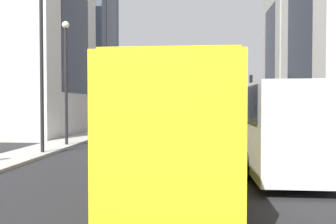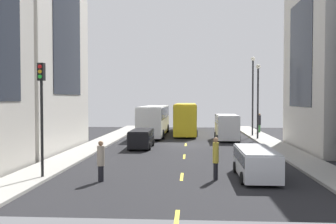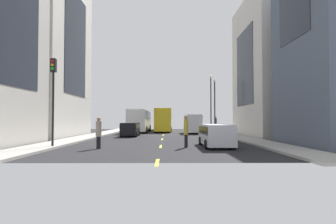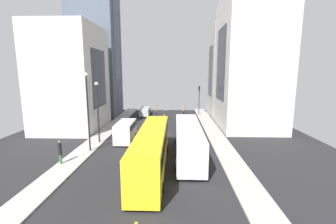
{
  "view_description": "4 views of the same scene",
  "coord_description": "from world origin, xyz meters",
  "px_view_note": "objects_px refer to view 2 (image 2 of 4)",
  "views": [
    {
      "loc": [
        -0.59,
        24.18,
        2.66
      ],
      "look_at": [
        1.41,
        -0.46,
        2.01
      ],
      "focal_mm": 35.28,
      "sensor_mm": 36.0,
      "label": 1
    },
    {
      "loc": [
        0.49,
        -33.74,
        4.12
      ],
      "look_at": [
        -1.74,
        2.12,
        2.9
      ],
      "focal_mm": 39.98,
      "sensor_mm": 36.0,
      "label": 2
    },
    {
      "loc": [
        0.41,
        -32.7,
        1.89
      ],
      "look_at": [
        0.59,
        -1.81,
        2.79
      ],
      "focal_mm": 28.31,
      "sensor_mm": 36.0,
      "label": 3
    },
    {
      "loc": [
        -2.31,
        32.52,
        8.9
      ],
      "look_at": [
        -1.21,
        -1.28,
        2.99
      ],
      "focal_mm": 24.89,
      "sensor_mm": 36.0,
      "label": 4
    }
  ],
  "objects_px": {
    "pedestrian_crossing_mid": "(259,122)",
    "pedestrian_walking_far": "(101,160)",
    "traffic_light_near_corner": "(41,98)",
    "streetcar_yellow": "(186,116)",
    "delivery_van_white": "(227,125)",
    "pedestrian_crossing_near": "(216,157)",
    "car_silver_0": "(256,161)",
    "car_black_1": "(141,137)",
    "city_bus_white": "(154,118)"
  },
  "relations": [
    {
      "from": "pedestrian_crossing_mid",
      "to": "traffic_light_near_corner",
      "type": "xyz_separation_m",
      "value": [
        -15.83,
        -26.77,
        2.83
      ]
    },
    {
      "from": "delivery_van_white",
      "to": "car_black_1",
      "type": "bearing_deg",
      "value": -140.87
    },
    {
      "from": "car_silver_0",
      "to": "city_bus_white",
      "type": "bearing_deg",
      "value": 108.39
    },
    {
      "from": "streetcar_yellow",
      "to": "car_silver_0",
      "type": "relative_size",
      "value": 3.04
    },
    {
      "from": "car_silver_0",
      "to": "pedestrian_crossing_near",
      "type": "xyz_separation_m",
      "value": [
        -2.12,
        -0.51,
        0.27
      ]
    },
    {
      "from": "pedestrian_crossing_near",
      "to": "traffic_light_near_corner",
      "type": "relative_size",
      "value": 0.38
    },
    {
      "from": "car_black_1",
      "to": "traffic_light_near_corner",
      "type": "distance_m",
      "value": 13.53
    },
    {
      "from": "car_silver_0",
      "to": "pedestrian_crossing_near",
      "type": "bearing_deg",
      "value": -166.36
    },
    {
      "from": "car_black_1",
      "to": "pedestrian_walking_far",
      "type": "relative_size",
      "value": 2.16
    },
    {
      "from": "streetcar_yellow",
      "to": "delivery_van_white",
      "type": "height_order",
      "value": "streetcar_yellow"
    },
    {
      "from": "streetcar_yellow",
      "to": "delivery_van_white",
      "type": "distance_m",
      "value": 9.13
    },
    {
      "from": "city_bus_white",
      "to": "traffic_light_near_corner",
      "type": "xyz_separation_m",
      "value": [
        -3.45,
        -23.69,
        2.19
      ]
    },
    {
      "from": "car_silver_0",
      "to": "pedestrian_crossing_mid",
      "type": "distance_m",
      "value": 26.26
    },
    {
      "from": "pedestrian_walking_far",
      "to": "traffic_light_near_corner",
      "type": "height_order",
      "value": "traffic_light_near_corner"
    },
    {
      "from": "streetcar_yellow",
      "to": "car_silver_0",
      "type": "bearing_deg",
      "value": -81.25
    },
    {
      "from": "delivery_van_white",
      "to": "city_bus_white",
      "type": "bearing_deg",
      "value": 148.68
    },
    {
      "from": "pedestrian_crossing_mid",
      "to": "car_silver_0",
      "type": "bearing_deg",
      "value": -160.53
    },
    {
      "from": "streetcar_yellow",
      "to": "pedestrian_crossing_near",
      "type": "xyz_separation_m",
      "value": [
        1.9,
        -26.6,
        -0.93
      ]
    },
    {
      "from": "traffic_light_near_corner",
      "to": "streetcar_yellow",
      "type": "bearing_deg",
      "value": 75.52
    },
    {
      "from": "delivery_van_white",
      "to": "pedestrian_crossing_mid",
      "type": "height_order",
      "value": "delivery_van_white"
    },
    {
      "from": "pedestrian_walking_far",
      "to": "car_silver_0",
      "type": "bearing_deg",
      "value": 68.12
    },
    {
      "from": "delivery_van_white",
      "to": "car_silver_0",
      "type": "relative_size",
      "value": 1.05
    },
    {
      "from": "city_bus_white",
      "to": "pedestrian_crossing_mid",
      "type": "relative_size",
      "value": 5.58
    },
    {
      "from": "streetcar_yellow",
      "to": "delivery_van_white",
      "type": "relative_size",
      "value": 2.89
    },
    {
      "from": "delivery_van_white",
      "to": "car_black_1",
      "type": "distance_m",
      "value": 10.02
    },
    {
      "from": "city_bus_white",
      "to": "pedestrian_crossing_mid",
      "type": "height_order",
      "value": "city_bus_white"
    },
    {
      "from": "delivery_van_white",
      "to": "pedestrian_crossing_mid",
      "type": "distance_m",
      "value": 9.07
    },
    {
      "from": "car_black_1",
      "to": "pedestrian_crossing_near",
      "type": "relative_size",
      "value": 2.02
    },
    {
      "from": "pedestrian_crossing_near",
      "to": "pedestrian_crossing_mid",
      "type": "xyz_separation_m",
      "value": [
        6.95,
        26.32,
        0.18
      ]
    },
    {
      "from": "delivery_van_white",
      "to": "car_black_1",
      "type": "relative_size",
      "value": 1.13
    },
    {
      "from": "pedestrian_crossing_near",
      "to": "car_black_1",
      "type": "bearing_deg",
      "value": -23.65
    },
    {
      "from": "car_silver_0",
      "to": "car_black_1",
      "type": "relative_size",
      "value": 1.08
    },
    {
      "from": "pedestrian_crossing_near",
      "to": "pedestrian_walking_far",
      "type": "bearing_deg",
      "value": 49.41
    },
    {
      "from": "pedestrian_crossing_mid",
      "to": "pedestrian_walking_far",
      "type": "bearing_deg",
      "value": -175.12
    },
    {
      "from": "pedestrian_walking_far",
      "to": "traffic_light_near_corner",
      "type": "bearing_deg",
      "value": -125.67
    },
    {
      "from": "streetcar_yellow",
      "to": "car_silver_0",
      "type": "height_order",
      "value": "streetcar_yellow"
    },
    {
      "from": "pedestrian_crossing_near",
      "to": "traffic_light_near_corner",
      "type": "distance_m",
      "value": 9.39
    },
    {
      "from": "city_bus_white",
      "to": "pedestrian_crossing_mid",
      "type": "bearing_deg",
      "value": 13.99
    },
    {
      "from": "city_bus_white",
      "to": "traffic_light_near_corner",
      "type": "height_order",
      "value": "traffic_light_near_corner"
    },
    {
      "from": "pedestrian_crossing_near",
      "to": "pedestrian_crossing_mid",
      "type": "bearing_deg",
      "value": -62.49
    },
    {
      "from": "delivery_van_white",
      "to": "pedestrian_crossing_near",
      "type": "distance_m",
      "value": 18.67
    },
    {
      "from": "pedestrian_crossing_near",
      "to": "delivery_van_white",
      "type": "bearing_deg",
      "value": -54.81
    },
    {
      "from": "streetcar_yellow",
      "to": "car_black_1",
      "type": "relative_size",
      "value": 3.27
    },
    {
      "from": "car_silver_0",
      "to": "pedestrian_walking_far",
      "type": "bearing_deg",
      "value": -171.11
    },
    {
      "from": "car_black_1",
      "to": "traffic_light_near_corner",
      "type": "relative_size",
      "value": 0.76
    },
    {
      "from": "city_bus_white",
      "to": "car_silver_0",
      "type": "bearing_deg",
      "value": -71.61
    },
    {
      "from": "car_black_1",
      "to": "pedestrian_walking_far",
      "type": "xyz_separation_m",
      "value": [
        -0.32,
        -12.93,
        0.17
      ]
    },
    {
      "from": "streetcar_yellow",
      "to": "pedestrian_walking_far",
      "type": "xyz_separation_m",
      "value": [
        -3.87,
        -27.32,
        -1.04
      ]
    },
    {
      "from": "car_black_1",
      "to": "pedestrian_crossing_mid",
      "type": "height_order",
      "value": "pedestrian_crossing_mid"
    },
    {
      "from": "car_silver_0",
      "to": "pedestrian_crossing_mid",
      "type": "relative_size",
      "value": 2.09
    }
  ]
}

